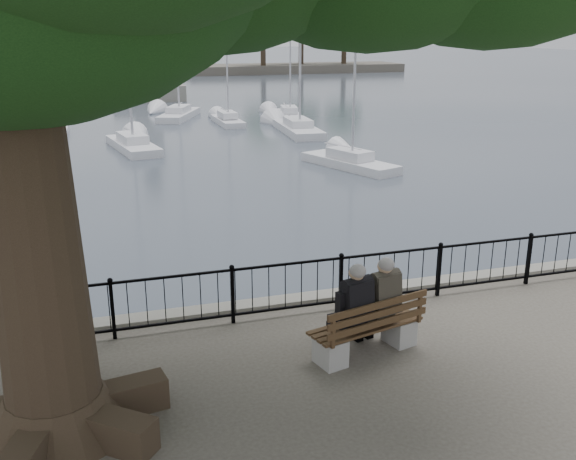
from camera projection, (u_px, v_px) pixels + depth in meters
name	position (u px, v px, depth m)	size (l,w,h in m)	color
harbor	(280.00, 329.00, 12.06)	(260.00, 260.00, 1.20)	slate
railing	(288.00, 286.00, 11.28)	(22.06, 0.06, 1.00)	black
bench	(368.00, 334.00, 9.99)	(1.96, 1.01, 0.99)	gray
person_left	(350.00, 313.00, 9.83)	(0.57, 0.85, 1.58)	black
person_right	(378.00, 306.00, 10.10)	(0.57, 0.85, 1.58)	#2B2822
lion_monument	(146.00, 73.00, 54.85)	(5.93, 5.93, 8.76)	slate
sailboat_b	(133.00, 143.00, 32.39)	(2.48, 5.76, 11.66)	silver
sailboat_c	(350.00, 161.00, 28.29)	(3.08, 5.24, 9.04)	silver
sailboat_d	(298.00, 128.00, 37.57)	(2.15, 6.30, 10.45)	silver
sailboat_f	(179.00, 114.00, 43.76)	(3.79, 6.02, 11.23)	silver
sailboat_g	(289.00, 114.00, 43.77)	(2.37, 5.17, 8.70)	silver
sailboat_h	(50.00, 106.00, 47.53)	(3.34, 6.10, 12.56)	silver
sailboat_i	(52.00, 131.00, 36.24)	(1.71, 5.83, 11.58)	silver
sailboat_j	(228.00, 119.00, 41.14)	(1.36, 4.73, 8.97)	silver
far_shore	(299.00, 42.00, 87.86)	(30.00, 8.60, 9.18)	#47423B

